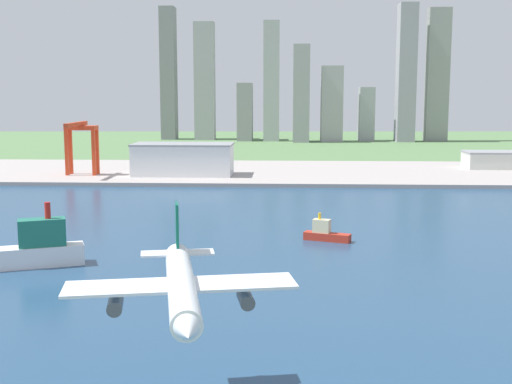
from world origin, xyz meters
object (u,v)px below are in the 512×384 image
object	(u,v)px
airplane_landing	(181,287)
warehouse_main	(183,159)
tugboat_small	(325,233)
ferry_boat	(26,250)
port_crane_red	(81,137)
warehouse_annex	(496,160)

from	to	relation	value
airplane_landing	warehouse_main	distance (m)	340.26
tugboat_small	ferry_boat	distance (m)	109.45
tugboat_small	port_crane_red	xyz separation A→B (m)	(-151.63, 183.40, 24.65)
tugboat_small	ferry_boat	size ratio (longest dim) A/B	0.45
tugboat_small	port_crane_red	size ratio (longest dim) A/B	0.44
warehouse_main	warehouse_annex	xyz separation A→B (m)	(220.57, 50.90, -4.38)
tugboat_small	warehouse_main	size ratio (longest dim) A/B	0.28
tugboat_small	warehouse_annex	xyz separation A→B (m)	(136.43, 238.53, 5.54)
port_crane_red	warehouse_annex	distance (m)	293.91
ferry_boat	warehouse_main	bearing A→B (deg)	86.11
port_crane_red	warehouse_main	size ratio (longest dim) A/B	0.63
ferry_boat	airplane_landing	bearing A→B (deg)	-56.81
airplane_landing	ferry_boat	bearing A→B (deg)	123.19
airplane_landing	port_crane_red	size ratio (longest dim) A/B	1.10
warehouse_main	warehouse_annex	world-z (taller)	warehouse_main
warehouse_main	port_crane_red	bearing A→B (deg)	-176.41
tugboat_small	warehouse_main	world-z (taller)	warehouse_main
airplane_landing	warehouse_annex	distance (m)	422.32
airplane_landing	port_crane_red	distance (m)	352.71
warehouse_main	ferry_boat	bearing A→B (deg)	-93.89
ferry_boat	warehouse_main	size ratio (longest dim) A/B	0.62
warehouse_main	airplane_landing	bearing A→B (deg)	-81.18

